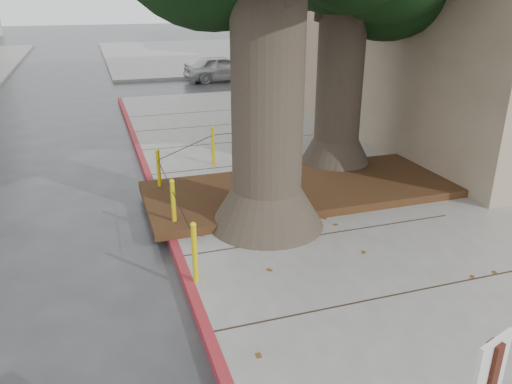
# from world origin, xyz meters

# --- Properties ---
(ground) EXTENTS (140.00, 140.00, 0.00)m
(ground) POSITION_xyz_m (0.00, 0.00, 0.00)
(ground) COLOR #28282B
(ground) RESTS_ON ground
(sidewalk_far) EXTENTS (16.00, 20.00, 0.15)m
(sidewalk_far) POSITION_xyz_m (6.00, 30.00, 0.07)
(sidewalk_far) COLOR slate
(sidewalk_far) RESTS_ON ground
(curb_red) EXTENTS (0.14, 26.00, 0.16)m
(curb_red) POSITION_xyz_m (-2.00, 2.50, 0.07)
(curb_red) COLOR maroon
(curb_red) RESTS_ON ground
(planter_bed) EXTENTS (6.40, 2.60, 0.16)m
(planter_bed) POSITION_xyz_m (0.90, 3.90, 0.23)
(planter_bed) COLOR black
(planter_bed) RESTS_ON sidewalk_main
(bollard_ring) EXTENTS (3.79, 5.39, 0.95)m
(bollard_ring) POSITION_xyz_m (-0.87, 4.38, 0.66)
(bollard_ring) COLOR #CCB60B
(bollard_ring) RESTS_ON sidewalk_main
(car_silver) EXTENTS (3.68, 1.56, 1.24)m
(car_silver) POSITION_xyz_m (3.12, 19.06, 0.62)
(car_silver) COLOR #B9BABF
(car_silver) RESTS_ON ground
(car_red) EXTENTS (3.52, 1.52, 1.13)m
(car_red) POSITION_xyz_m (8.72, 17.48, 0.56)
(car_red) COLOR maroon
(car_red) RESTS_ON ground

